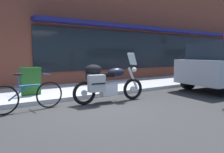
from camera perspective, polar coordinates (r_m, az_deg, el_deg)
name	(u,v)px	position (r m, az deg, el deg)	size (l,w,h in m)	color
ground_plane	(94,108)	(5.37, -4.91, -8.49)	(80.00, 80.00, 0.00)	#2F2F2F
storefront_building	(172,17)	(12.99, 16.05, 15.40)	(22.34, 0.90, 7.18)	brown
sidewalk_curb	(212,77)	(13.45, 25.61, -0.03)	(30.00, 2.69, 0.12)	#A8A8A8
touring_motorcycle	(106,81)	(5.78, -1.60, -1.34)	(2.15, 0.63, 1.40)	black
parked_bicycle	(28,96)	(5.33, -22.08, -4.94)	(1.73, 0.48, 0.93)	black
sandwich_board_sign	(31,81)	(6.72, -21.33, -1.20)	(0.55, 0.40, 0.85)	#1E511E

